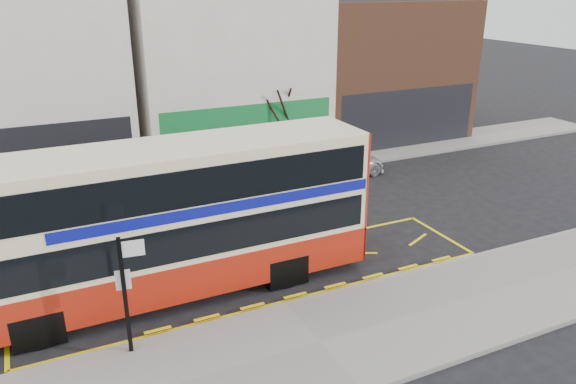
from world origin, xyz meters
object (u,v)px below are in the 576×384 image
car_grey (205,178)px  double_decker_bus (178,218)px  bus_stop_post (126,284)px  street_tree_right (274,98)px  car_white (341,164)px

car_grey → double_decker_bus: bearing=147.5°
bus_stop_post → street_tree_right: bearing=60.2°
car_grey → street_tree_right: size_ratio=0.82×
double_decker_bus → bus_stop_post: bearing=-128.1°
car_white → street_tree_right: street_tree_right is taller
car_grey → street_tree_right: bearing=-73.3°
double_decker_bus → car_grey: bearing=67.2°
bus_stop_post → car_white: bearing=46.9°
double_decker_bus → car_grey: (3.07, 7.48, -1.65)m
double_decker_bus → car_white: (9.28, 6.77, -1.68)m
double_decker_bus → car_grey: 8.26m
bus_stop_post → car_white: (11.16, 9.21, -1.32)m
bus_stop_post → street_tree_right: 15.17m
car_white → street_tree_right: bearing=30.1°
bus_stop_post → car_white: bus_stop_post is taller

